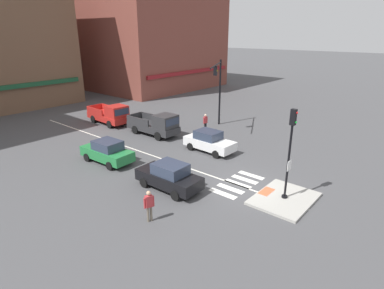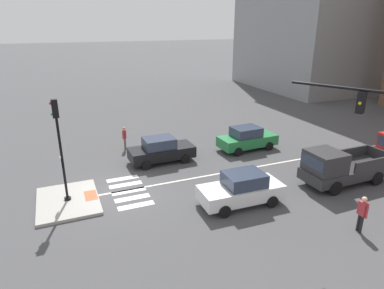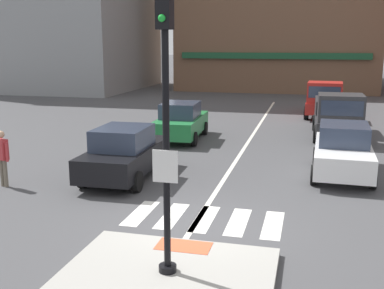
{
  "view_description": "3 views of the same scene",
  "coord_description": "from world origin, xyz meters",
  "px_view_note": "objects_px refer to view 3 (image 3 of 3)",
  "views": [
    {
      "loc": [
        -15.26,
        -8.61,
        8.87
      ],
      "look_at": [
        -0.16,
        4.11,
        1.81
      ],
      "focal_mm": 29.52,
      "sensor_mm": 36.0,
      "label": 1
    },
    {
      "loc": [
        16.07,
        -2.46,
        8.44
      ],
      "look_at": [
        -0.92,
        4.56,
        1.77
      ],
      "focal_mm": 31.59,
      "sensor_mm": 36.0,
      "label": 2
    },
    {
      "loc": [
        2.31,
        -9.96,
        4.16
      ],
      "look_at": [
        -0.85,
        2.71,
        1.34
      ],
      "focal_mm": 44.28,
      "sensor_mm": 36.0,
      "label": 3
    }
  ],
  "objects_px": {
    "pickup_truck_red_eastbound_distant": "(325,100)",
    "pickup_truck_charcoal_eastbound_far": "(338,117)",
    "car_black_westbound_near": "(125,153)",
    "car_white_eastbound_mid": "(343,150)",
    "pedestrian_at_curb_left": "(2,154)",
    "signal_pole": "(166,103)",
    "car_green_westbound_far": "(181,121)"
  },
  "relations": [
    {
      "from": "car_green_westbound_far",
      "to": "pedestrian_at_curb_left",
      "type": "xyz_separation_m",
      "value": [
        -3.23,
        -7.92,
        0.17
      ]
    },
    {
      "from": "car_white_eastbound_mid",
      "to": "pickup_truck_charcoal_eastbound_far",
      "type": "relative_size",
      "value": 0.81
    },
    {
      "from": "signal_pole",
      "to": "pickup_truck_red_eastbound_distant",
      "type": "bearing_deg",
      "value": 81.14
    },
    {
      "from": "car_white_eastbound_mid",
      "to": "pedestrian_at_curb_left",
      "type": "relative_size",
      "value": 2.48
    },
    {
      "from": "car_black_westbound_near",
      "to": "car_green_westbound_far",
      "type": "xyz_separation_m",
      "value": [
        0.1,
        6.25,
        0.0
      ]
    },
    {
      "from": "car_black_westbound_near",
      "to": "pickup_truck_red_eastbound_distant",
      "type": "height_order",
      "value": "pickup_truck_red_eastbound_distant"
    },
    {
      "from": "pickup_truck_charcoal_eastbound_far",
      "to": "car_black_westbound_near",
      "type": "bearing_deg",
      "value": -129.77
    },
    {
      "from": "signal_pole",
      "to": "car_green_westbound_far",
      "type": "relative_size",
      "value": 1.21
    },
    {
      "from": "car_white_eastbound_mid",
      "to": "pickup_truck_red_eastbound_distant",
      "type": "relative_size",
      "value": 0.8
    },
    {
      "from": "signal_pole",
      "to": "pickup_truck_red_eastbound_distant",
      "type": "relative_size",
      "value": 0.97
    },
    {
      "from": "pickup_truck_red_eastbound_distant",
      "to": "pedestrian_at_curb_left",
      "type": "distance_m",
      "value": 18.54
    },
    {
      "from": "car_black_westbound_near",
      "to": "car_white_eastbound_mid",
      "type": "relative_size",
      "value": 1.0
    },
    {
      "from": "car_white_eastbound_mid",
      "to": "pedestrian_at_curb_left",
      "type": "height_order",
      "value": "pedestrian_at_curb_left"
    },
    {
      "from": "car_white_eastbound_mid",
      "to": "pickup_truck_charcoal_eastbound_far",
      "type": "height_order",
      "value": "pickup_truck_charcoal_eastbound_far"
    },
    {
      "from": "car_green_westbound_far",
      "to": "pickup_truck_charcoal_eastbound_far",
      "type": "bearing_deg",
      "value": 15.44
    },
    {
      "from": "pickup_truck_red_eastbound_distant",
      "to": "pickup_truck_charcoal_eastbound_far",
      "type": "bearing_deg",
      "value": -86.18
    },
    {
      "from": "car_black_westbound_near",
      "to": "pickup_truck_red_eastbound_distant",
      "type": "bearing_deg",
      "value": 66.18
    },
    {
      "from": "car_black_westbound_near",
      "to": "pedestrian_at_curb_left",
      "type": "distance_m",
      "value": 3.55
    },
    {
      "from": "pickup_truck_red_eastbound_distant",
      "to": "car_black_westbound_near",
      "type": "bearing_deg",
      "value": -113.82
    },
    {
      "from": "signal_pole",
      "to": "pedestrian_at_curb_left",
      "type": "bearing_deg",
      "value": 146.27
    },
    {
      "from": "car_green_westbound_far",
      "to": "pickup_truck_charcoal_eastbound_far",
      "type": "distance_m",
      "value": 6.87
    },
    {
      "from": "signal_pole",
      "to": "pickup_truck_red_eastbound_distant",
      "type": "xyz_separation_m",
      "value": [
        3.14,
        20.16,
        -2.21
      ]
    },
    {
      "from": "pedestrian_at_curb_left",
      "to": "signal_pole",
      "type": "bearing_deg",
      "value": -33.73
    },
    {
      "from": "pickup_truck_charcoal_eastbound_far",
      "to": "signal_pole",
      "type": "bearing_deg",
      "value": -104.3
    },
    {
      "from": "signal_pole",
      "to": "pickup_truck_charcoal_eastbound_far",
      "type": "distance_m",
      "value": 14.56
    },
    {
      "from": "car_white_eastbound_mid",
      "to": "pickup_truck_charcoal_eastbound_far",
      "type": "distance_m",
      "value": 6.06
    },
    {
      "from": "signal_pole",
      "to": "car_green_westbound_far",
      "type": "height_order",
      "value": "signal_pole"
    },
    {
      "from": "car_green_westbound_far",
      "to": "signal_pole",
      "type": "bearing_deg",
      "value": -75.79
    },
    {
      "from": "signal_pole",
      "to": "car_black_westbound_near",
      "type": "xyz_separation_m",
      "value": [
        -3.17,
        5.87,
        -2.37
      ]
    },
    {
      "from": "car_black_westbound_near",
      "to": "car_white_eastbound_mid",
      "type": "height_order",
      "value": "same"
    },
    {
      "from": "pickup_truck_red_eastbound_distant",
      "to": "pedestrian_at_curb_left",
      "type": "bearing_deg",
      "value": -120.59
    },
    {
      "from": "car_white_eastbound_mid",
      "to": "car_black_westbound_near",
      "type": "bearing_deg",
      "value": -162.94
    }
  ]
}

